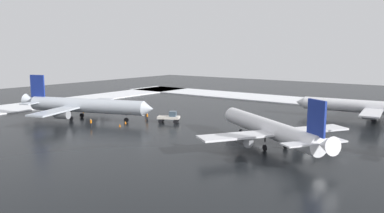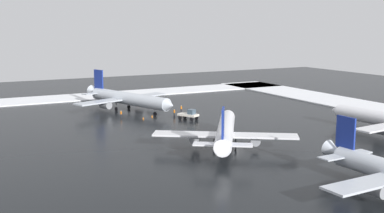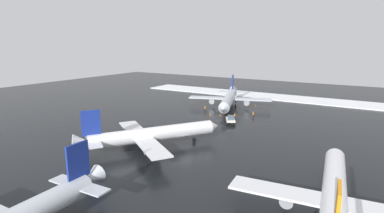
# 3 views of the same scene
# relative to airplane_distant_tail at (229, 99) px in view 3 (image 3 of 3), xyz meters

# --- Properties ---
(ground_plane) EXTENTS (240.00, 240.00, 0.00)m
(ground_plane) POSITION_rel_airplane_distant_tail_xyz_m (-38.75, -7.92, -3.20)
(ground_plane) COLOR black
(snow_bank_right) EXTENTS (14.00, 116.00, 0.28)m
(snow_bank_right) POSITION_rel_airplane_distant_tail_xyz_m (28.25, -7.92, -3.06)
(snow_bank_right) COLOR white
(snow_bank_right) RESTS_ON ground_plane
(airplane_distant_tail) EXTENTS (31.67, 26.72, 9.68)m
(airplane_distant_tail) POSITION_rel_airplane_distant_tail_xyz_m (0.00, 0.00, 0.00)
(airplane_distant_tail) COLOR silver
(airplane_distant_tail) RESTS_ON ground_plane
(airplane_parked_portside) EXTENTS (26.58, 22.84, 9.00)m
(airplane_parked_portside) POSITION_rel_airplane_distant_tail_xyz_m (-43.17, -2.51, -0.23)
(airplane_parked_portside) COLOR white
(airplane_parked_portside) RESTS_ON ground_plane
(airplane_parked_starboard) EXTENTS (29.91, 24.87, 8.88)m
(airplane_parked_starboard) POSITION_rel_airplane_distant_tail_xyz_m (-50.25, -36.80, -0.27)
(airplane_parked_starboard) COLOR white
(airplane_parked_starboard) RESTS_ON ground_plane
(pushback_tug) EXTENTS (5.09, 4.12, 2.50)m
(pushback_tug) POSITION_rel_airplane_distant_tail_xyz_m (-17.65, -8.49, -1.92)
(pushback_tug) COLOR silver
(pushback_tug) RESTS_ON ground_plane
(ground_crew_near_tug) EXTENTS (0.36, 0.36, 1.71)m
(ground_crew_near_tug) POSITION_rel_airplane_distant_tail_xyz_m (-8.05, -11.23, -2.23)
(ground_crew_near_tug) COLOR black
(ground_crew_near_tug) RESTS_ON ground_plane
(ground_crew_beside_wing) EXTENTS (0.36, 0.36, 1.71)m
(ground_crew_beside_wing) POSITION_rel_airplane_distant_tail_xyz_m (-12.15, -7.34, -2.23)
(ground_crew_beside_wing) COLOR black
(ground_crew_beside_wing) RESTS_ON ground_plane
(ground_crew_by_nose_gear) EXTENTS (0.36, 0.36, 1.71)m
(ground_crew_by_nose_gear) POSITION_rel_airplane_distant_tail_xyz_m (-7.94, 4.48, -2.23)
(ground_crew_by_nose_gear) COLOR black
(ground_crew_by_nose_gear) RESTS_ON ground_plane
(traffic_cone_near_nose) EXTENTS (0.36, 0.36, 0.55)m
(traffic_cone_near_nose) POSITION_rel_airplane_distant_tail_xyz_m (-12.05, 0.57, -2.93)
(traffic_cone_near_nose) COLOR orange
(traffic_cone_near_nose) RESTS_ON ground_plane
(traffic_cone_mid_line) EXTENTS (0.36, 0.36, 0.55)m
(traffic_cone_mid_line) POSITION_rel_airplane_distant_tail_xyz_m (-10.80, -2.18, -2.93)
(traffic_cone_mid_line) COLOR orange
(traffic_cone_mid_line) RESTS_ON ground_plane
(traffic_cone_wingtip_side) EXTENTS (0.36, 0.36, 0.55)m
(traffic_cone_wingtip_side) POSITION_rel_airplane_distant_tail_xyz_m (8.27, -6.14, -2.93)
(traffic_cone_wingtip_side) COLOR orange
(traffic_cone_wingtip_side) RESTS_ON ground_plane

